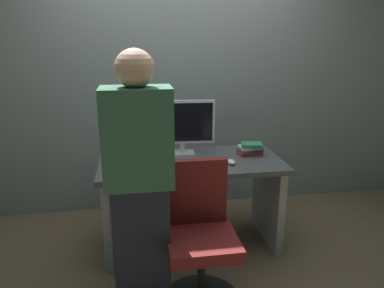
# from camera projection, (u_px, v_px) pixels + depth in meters

# --- Properties ---
(ground_plane) EXTENTS (9.00, 9.00, 0.00)m
(ground_plane) POSITION_uv_depth(u_px,v_px,m) (191.00, 243.00, 3.12)
(ground_plane) COLOR brown
(wall_back) EXTENTS (6.40, 0.10, 3.00)m
(wall_back) POSITION_uv_depth(u_px,v_px,m) (177.00, 58.00, 3.49)
(wall_back) COLOR gray
(wall_back) RESTS_ON ground
(desk) EXTENTS (1.45, 0.70, 0.75)m
(desk) POSITION_uv_depth(u_px,v_px,m) (191.00, 187.00, 2.97)
(desk) COLOR #4C4C51
(desk) RESTS_ON ground
(office_chair) EXTENTS (0.52, 0.52, 0.94)m
(office_chair) POSITION_uv_depth(u_px,v_px,m) (200.00, 241.00, 2.35)
(office_chair) COLOR black
(office_chair) RESTS_ON ground
(person_at_desk) EXTENTS (0.40, 0.24, 1.64)m
(person_at_desk) POSITION_uv_depth(u_px,v_px,m) (140.00, 186.00, 2.16)
(person_at_desk) COLOR #262838
(person_at_desk) RESTS_ON ground
(monitor) EXTENTS (0.54, 0.15, 0.46)m
(monitor) POSITION_uv_depth(u_px,v_px,m) (182.00, 124.00, 2.99)
(monitor) COLOR silver
(monitor) RESTS_ON desk
(keyboard) EXTENTS (0.43, 0.14, 0.02)m
(keyboard) POSITION_uv_depth(u_px,v_px,m) (193.00, 165.00, 2.77)
(keyboard) COLOR white
(keyboard) RESTS_ON desk
(mouse) EXTENTS (0.06, 0.10, 0.03)m
(mouse) POSITION_uv_depth(u_px,v_px,m) (231.00, 162.00, 2.82)
(mouse) COLOR white
(mouse) RESTS_ON desk
(cup_near_keyboard) EXTENTS (0.07, 0.07, 0.09)m
(cup_near_keyboard) POSITION_uv_depth(u_px,v_px,m) (143.00, 165.00, 2.66)
(cup_near_keyboard) COLOR #3372B2
(cup_near_keyboard) RESTS_ON desk
(cup_by_monitor) EXTENTS (0.07, 0.07, 0.09)m
(cup_by_monitor) POSITION_uv_depth(u_px,v_px,m) (137.00, 151.00, 2.99)
(cup_by_monitor) COLOR silver
(cup_by_monitor) RESTS_ON desk
(book_stack) EXTENTS (0.21, 0.17, 0.10)m
(book_stack) POSITION_uv_depth(u_px,v_px,m) (250.00, 149.00, 3.03)
(book_stack) COLOR red
(book_stack) RESTS_ON desk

